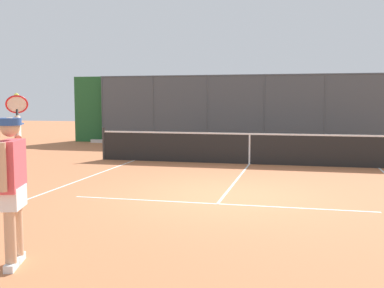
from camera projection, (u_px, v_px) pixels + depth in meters
ground_plane at (224, 196)px, 9.57m from camera, size 60.00×60.00×0.00m
court_line_markings at (215, 206)px, 8.66m from camera, size 7.59×10.32×0.01m
fence_backdrop at (265, 110)px, 20.38m from camera, size 17.86×1.37×3.06m
tennis_net at (250, 148)px, 14.30m from camera, size 9.75×0.09×1.07m
tennis_player at (12, 178)px, 5.48m from camera, size 0.78×1.32×2.07m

